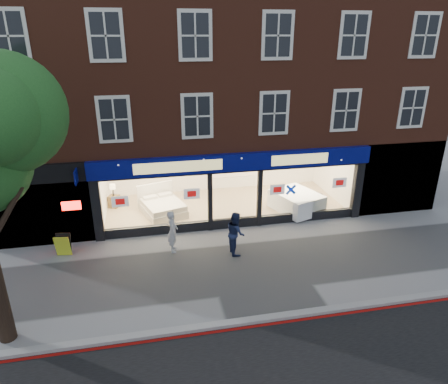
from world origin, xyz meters
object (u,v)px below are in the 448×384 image
object	(u,v)px
mattress_stack	(296,201)
pedestrian_grey	(173,231)
display_bed	(162,206)
pedestrian_blue	(236,233)
a_board	(63,245)
sofa	(305,200)

from	to	relation	value
mattress_stack	pedestrian_grey	distance (m)	6.30
display_bed	pedestrian_blue	xyz separation A→B (m)	(2.49, -3.89, 0.40)
display_bed	mattress_stack	bearing A→B (deg)	-25.88
display_bed	a_board	xyz separation A→B (m)	(-3.79, -2.82, -0.00)
sofa	pedestrian_blue	xyz separation A→B (m)	(-4.14, -3.44, 0.44)
sofa	display_bed	bearing A→B (deg)	-21.05
display_bed	a_board	bearing A→B (deg)	-160.89
display_bed	pedestrian_blue	distance (m)	4.64
mattress_stack	a_board	world-z (taller)	mattress_stack
mattress_stack	display_bed	bearing A→B (deg)	171.61
mattress_stack	sofa	xyz separation A→B (m)	(0.60, 0.43, -0.14)
pedestrian_grey	mattress_stack	bearing A→B (deg)	-63.29
a_board	pedestrian_grey	size ratio (longest dim) A/B	0.52
a_board	display_bed	bearing A→B (deg)	44.23
mattress_stack	pedestrian_grey	world-z (taller)	pedestrian_grey
mattress_stack	pedestrian_grey	size ratio (longest dim) A/B	1.59
display_bed	sofa	xyz separation A→B (m)	(6.63, -0.46, -0.04)
pedestrian_grey	pedestrian_blue	xyz separation A→B (m)	(2.27, -0.61, 0.01)
display_bed	mattress_stack	xyz separation A→B (m)	(6.03, -0.89, 0.10)
mattress_stack	a_board	size ratio (longest dim) A/B	3.08
pedestrian_blue	a_board	bearing A→B (deg)	77.38
a_board	pedestrian_blue	distance (m)	6.38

